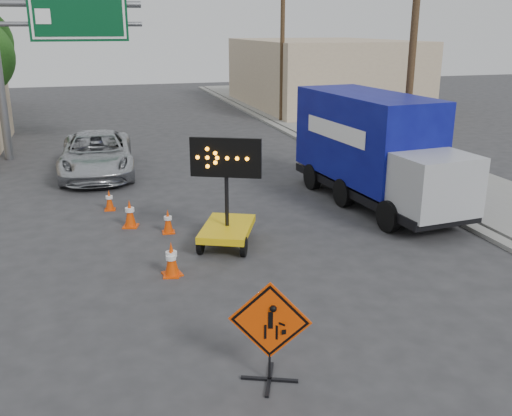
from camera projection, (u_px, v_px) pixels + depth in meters
name	position (u px, v px, depth m)	size (l,w,h in m)	color
ground	(291.00, 355.00, 10.04)	(100.00, 100.00, 0.00)	#2D2D30
curb_right	(329.00, 153.00, 25.66)	(0.40, 60.00, 0.12)	gray
sidewalk_right	(375.00, 150.00, 26.28)	(4.00, 60.00, 0.15)	gray
building_right_far	(321.00, 74.00, 40.24)	(10.00, 14.00, 4.60)	#C2AE8C
highway_gantry	(47.00, 37.00, 23.70)	(6.18, 0.38, 6.90)	slate
utility_pole_near	(412.00, 51.00, 19.90)	(1.80, 0.26, 9.00)	#4D3521
utility_pole_far	(282.00, 41.00, 32.68)	(1.80, 0.26, 9.00)	#4D3521
construction_sign	(270.00, 330.00, 9.05)	(1.24, 0.89, 1.77)	black
arrow_board	(227.00, 222.00, 14.91)	(1.94, 2.34, 2.88)	yellow
pickup_truck	(97.00, 154.00, 22.01)	(2.68, 5.81, 1.62)	#B7BABF
box_truck	(374.00, 156.00, 18.19)	(2.85, 7.52, 3.49)	black
cone_a	(172.00, 258.00, 13.18)	(0.49, 0.49, 0.82)	#E33F04
cone_b	(171.00, 261.00, 13.12)	(0.44, 0.44, 0.72)	#E33F04
cone_c	(168.00, 221.00, 15.89)	(0.37, 0.37, 0.68)	#E33F04
cone_d	(130.00, 213.00, 16.34)	(0.51, 0.51, 0.81)	#E33F04
cone_e	(109.00, 200.00, 17.87)	(0.36, 0.36, 0.65)	#E33F04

